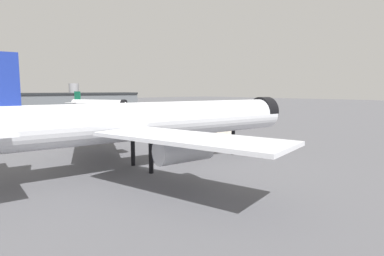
# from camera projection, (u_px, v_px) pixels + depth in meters

# --- Properties ---
(ground) EXTENTS (900.00, 900.00, 0.00)m
(ground) POSITION_uv_depth(u_px,v_px,m) (157.00, 167.00, 59.05)
(ground) COLOR #56565B
(airliner_near_gate) EXTENTS (68.72, 62.37, 19.30)m
(airliner_near_gate) POSITION_uv_depth(u_px,v_px,m) (154.00, 121.00, 58.26)
(airliner_near_gate) COLOR silver
(airliner_near_gate) RESTS_ON ground
(airliner_far_taxiway) EXTENTS (38.02, 42.57, 13.19)m
(airliner_far_taxiway) POSITION_uv_depth(u_px,v_px,m) (98.00, 104.00, 195.90)
(airliner_far_taxiway) COLOR white
(airliner_far_taxiway) RESTS_ON ground
(service_truck_front) EXTENTS (5.96, 4.35, 3.00)m
(service_truck_front) POSITION_uv_depth(u_px,v_px,m) (223.00, 132.00, 96.36)
(service_truck_front) COLOR black
(service_truck_front) RESTS_ON ground
(baggage_tug_wing) EXTENTS (2.83, 3.56, 1.85)m
(baggage_tug_wing) POSITION_uv_depth(u_px,v_px,m) (156.00, 132.00, 100.42)
(baggage_tug_wing) COLOR black
(baggage_tug_wing) RESTS_ON ground
(traffic_cone_near_nose) EXTENTS (0.52, 0.52, 0.65)m
(traffic_cone_near_nose) POSITION_uv_depth(u_px,v_px,m) (37.00, 144.00, 82.41)
(traffic_cone_near_nose) COLOR #F2600C
(traffic_cone_near_nose) RESTS_ON ground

